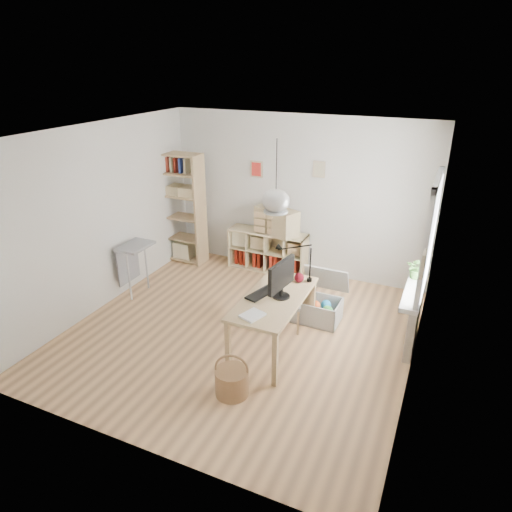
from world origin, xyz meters
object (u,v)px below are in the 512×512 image
at_px(drawer_chest, 277,221).
at_px(chair, 286,299).
at_px(storage_chest, 319,304).
at_px(monitor, 281,277).
at_px(tall_bookshelf, 181,204).
at_px(cube_shelf, 267,253).
at_px(desk, 274,303).

bearing_deg(drawer_chest, chair, -41.03).
xyz_separation_m(storage_chest, monitor, (-0.25, -0.90, 0.79)).
relative_size(chair, monitor, 1.37).
bearing_deg(drawer_chest, tall_bookshelf, -149.38).
relative_size(cube_shelf, chair, 1.83).
distance_m(cube_shelf, storage_chest, 1.87).
height_order(desk, chair, chair).
relative_size(desk, tall_bookshelf, 0.75).
bearing_deg(storage_chest, drawer_chest, 134.34).
bearing_deg(tall_bookshelf, monitor, -35.67).
distance_m(desk, drawer_chest, 2.36).
height_order(cube_shelf, tall_bookshelf, tall_bookshelf).
distance_m(monitor, drawer_chest, 2.34).
bearing_deg(desk, tall_bookshelf, 142.99).
bearing_deg(drawer_chest, monitor, -44.12).
relative_size(cube_shelf, drawer_chest, 1.82).
xyz_separation_m(cube_shelf, chair, (0.99, -1.68, 0.14)).
height_order(chair, drawer_chest, drawer_chest).
height_order(monitor, drawer_chest, monitor).
bearing_deg(monitor, desk, -144.76).
distance_m(chair, monitor, 0.78).
bearing_deg(desk, cube_shelf, 114.61).
distance_m(cube_shelf, chair, 1.96).
xyz_separation_m(tall_bookshelf, drawer_chest, (1.75, 0.24, -0.15)).
height_order(storage_chest, drawer_chest, drawer_chest).
xyz_separation_m(storage_chest, drawer_chest, (-1.17, 1.25, 0.71)).
distance_m(cube_shelf, drawer_chest, 0.67).
height_order(chair, storage_chest, chair).
distance_m(storage_chest, monitor, 1.23).
bearing_deg(desk, drawer_chest, 111.00).
height_order(desk, tall_bookshelf, tall_bookshelf).
bearing_deg(cube_shelf, drawer_chest, -12.76).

